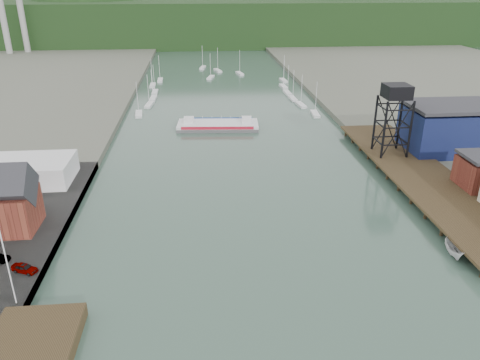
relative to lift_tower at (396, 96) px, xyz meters
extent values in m
plane|color=#304B41|center=(-35.00, -58.00, -15.65)|extent=(600.00, 600.00, 0.00)
cube|color=black|center=(2.00, -13.00, -13.75)|extent=(14.00, 70.00, 0.50)
cylinder|color=black|center=(-4.00, -13.00, -14.85)|extent=(0.60, 0.60, 2.20)
cylinder|color=black|center=(8.00, -13.00, -14.85)|extent=(0.60, 0.60, 2.20)
cube|color=silver|center=(-79.00, -8.00, -11.80)|extent=(18.00, 12.00, 4.50)
cylinder|color=silver|center=(-68.00, -48.00, -8.05)|extent=(0.16, 0.16, 12.00)
cylinder|color=black|center=(-3.00, -3.00, -7.00)|extent=(0.50, 0.50, 13.00)
cylinder|color=black|center=(3.00, -3.00, -7.00)|extent=(0.50, 0.50, 13.00)
cylinder|color=black|center=(-3.00, 3.00, -7.00)|extent=(0.50, 0.50, 13.00)
cylinder|color=black|center=(3.00, 3.00, -7.00)|extent=(0.50, 0.50, 13.00)
cube|color=black|center=(0.00, 0.00, 1.00)|extent=(5.50, 5.50, 3.00)
cube|color=#0E0E3D|center=(15.00, 2.00, -9.05)|extent=(20.00, 14.00, 10.00)
cube|color=#2D2D33|center=(15.00, 2.00, -3.15)|extent=(20.50, 14.50, 0.80)
cube|color=silver|center=(-62.54, 45.89, -15.30)|extent=(2.67, 7.65, 0.90)
cube|color=silver|center=(-60.28, 57.30, -15.30)|extent=(2.81, 7.67, 0.90)
cube|color=silver|center=(-59.71, 66.17, -15.30)|extent=(2.35, 7.59, 0.90)
cube|color=silver|center=(-59.81, 76.09, -15.30)|extent=(2.01, 7.50, 0.90)
cube|color=silver|center=(-61.64, 88.33, -15.30)|extent=(2.00, 7.50, 0.90)
cube|color=silver|center=(-59.32, 98.17, -15.30)|extent=(2.16, 7.54, 0.90)
cube|color=silver|center=(-7.44, 41.03, -15.30)|extent=(2.53, 7.62, 0.90)
cube|color=silver|center=(-9.54, 52.51, -15.30)|extent=(2.76, 7.67, 0.90)
cube|color=silver|center=(-10.54, 61.29, -15.30)|extent=(2.22, 7.56, 0.90)
cube|color=silver|center=(-10.73, 70.28, -15.30)|extent=(2.18, 7.54, 0.90)
cube|color=silver|center=(-10.33, 81.38, -15.30)|extent=(2.46, 7.61, 0.90)
cube|color=silver|center=(-8.22, 92.99, -15.30)|extent=(2.48, 7.61, 0.90)
cube|color=silver|center=(-38.16, 102.00, -15.30)|extent=(3.78, 7.76, 0.90)
cube|color=silver|center=(-24.96, 110.00, -15.30)|extent=(3.31, 7.74, 0.90)
cube|color=silver|center=(-34.34, 118.00, -15.30)|extent=(3.76, 7.76, 0.90)
cube|color=silver|center=(-41.11, 126.00, -15.30)|extent=(3.40, 7.74, 0.90)
cube|color=black|center=(-35.00, 242.00, -3.65)|extent=(500.00, 120.00, 28.00)
sphere|color=black|center=(-115.00, 242.00, -7.65)|extent=(80.00, 80.00, 80.00)
sphere|color=black|center=(55.00, 252.00, -9.65)|extent=(70.00, 70.00, 70.00)
cube|color=#505053|center=(-38.49, 29.89, -15.19)|extent=(23.48, 10.79, 0.91)
cube|color=silver|center=(-38.49, 29.89, -14.37)|extent=(23.48, 10.79, 0.73)
cube|color=red|center=(-38.82, 25.28, -14.18)|extent=(20.08, 1.60, 0.82)
cube|color=navy|center=(-38.15, 34.49, -14.18)|extent=(20.08, 1.60, 0.82)
cube|color=silver|center=(-46.70, 30.48, -13.27)|extent=(2.94, 2.94, 1.83)
cube|color=silver|center=(-30.28, 29.29, -13.27)|extent=(2.94, 2.94, 1.83)
imported|color=silver|center=(-5.18, -40.18, -14.57)|extent=(3.09, 5.89, 2.16)
imported|color=#999999|center=(-69.11, -41.04, -13.40)|extent=(4.11, 2.93, 1.30)
camera|label=1|loc=(-43.89, -98.92, 24.23)|focal=35.00mm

